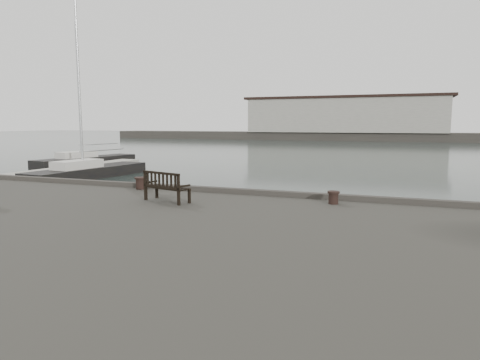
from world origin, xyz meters
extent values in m
plane|color=black|center=(0.00, 0.00, 0.00)|extent=(400.00, 400.00, 0.00)
cube|color=#A4A298|center=(-20.00, 10.00, 0.25)|extent=(2.00, 24.00, 0.50)
cube|color=#383530|center=(0.00, 92.00, 1.00)|extent=(140.00, 8.00, 2.00)
cube|color=#A4A298|center=(-8.00, 92.00, 6.00)|extent=(46.00, 9.00, 8.00)
cube|color=black|center=(-8.00, 92.00, 10.30)|extent=(48.00, 9.50, 0.60)
cube|color=black|center=(-1.36, -2.41, 2.01)|extent=(1.72, 1.00, 0.04)
cube|color=black|center=(-1.43, -2.64, 2.25)|extent=(1.58, 0.53, 0.49)
cube|color=black|center=(-1.36, -2.41, 1.78)|extent=(1.60, 0.90, 0.45)
cylinder|color=black|center=(-3.64, -0.50, 1.79)|extent=(0.50, 0.50, 0.46)
cylinder|color=black|center=(3.66, -0.94, 1.76)|extent=(0.39, 0.39, 0.40)
cube|color=black|center=(-23.30, 19.48, 0.10)|extent=(4.32, 10.95, 1.40)
cube|color=beige|center=(-23.30, 19.48, 1.10)|extent=(2.22, 3.97, 0.60)
cylinder|color=#B2B5B7|center=(-23.30, 19.48, 7.13)|extent=(0.16, 0.16, 12.65)
cube|color=black|center=(-16.34, 11.55, 0.10)|extent=(3.46, 10.44, 1.40)
cube|color=beige|center=(-16.34, 11.55, 1.10)|extent=(1.97, 3.73, 0.60)
cylinder|color=#B2B5B7|center=(-16.34, 11.55, 6.95)|extent=(0.16, 0.16, 12.30)
camera|label=1|loc=(5.59, -14.14, 4.02)|focal=32.00mm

